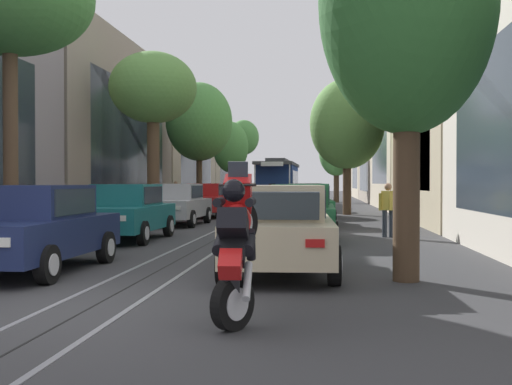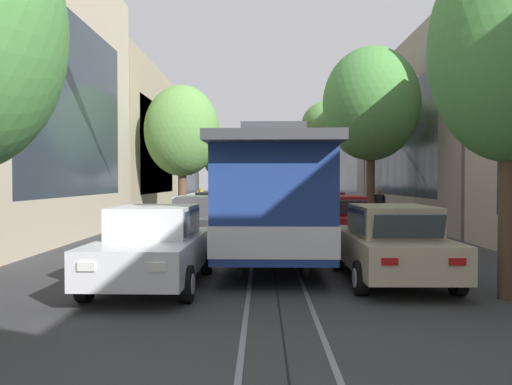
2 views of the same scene
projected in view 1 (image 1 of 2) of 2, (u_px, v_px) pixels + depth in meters
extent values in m
plane|color=#38383A|center=(267.00, 211.00, 35.25)|extent=(171.02, 171.02, 0.00)
cube|color=gray|center=(265.00, 208.00, 40.12)|extent=(0.08, 76.41, 0.01)
cube|color=gray|center=(282.00, 208.00, 40.01)|extent=(0.08, 76.41, 0.01)
cube|color=black|center=(274.00, 208.00, 40.06)|extent=(0.03, 76.41, 0.01)
cube|color=gray|center=(91.00, 128.00, 32.40)|extent=(4.52, 16.80, 8.91)
cube|color=#2D3842|center=(133.00, 136.00, 32.17)|extent=(0.04, 11.97, 5.35)
cube|color=#BCAD93|center=(161.00, 157.00, 49.49)|extent=(5.98, 16.80, 7.25)
cube|color=#2D3842|center=(197.00, 162.00, 49.20)|extent=(0.04, 11.97, 4.35)
cube|color=#BCAD93|center=(206.00, 159.00, 66.45)|extent=(5.04, 16.80, 8.34)
cube|color=#2D3842|center=(229.00, 163.00, 66.20)|extent=(0.04, 11.97, 5.00)
cube|color=#2D3842|center=(511.00, 120.00, 12.12)|extent=(0.04, 9.58, 3.79)
cube|color=tan|center=(472.00, 113.00, 25.45)|extent=(4.98, 13.38, 8.93)
cube|color=#2D3842|center=(410.00, 125.00, 25.71)|extent=(0.04, 9.58, 5.36)
cube|color=#BCAD93|center=(412.00, 126.00, 39.09)|extent=(4.07, 13.38, 10.34)
cube|color=#2D3842|center=(379.00, 135.00, 39.31)|extent=(0.04, 9.58, 6.21)
cube|color=gray|center=(394.00, 166.00, 52.68)|extent=(5.16, 13.38, 6.07)
cube|color=#2D3842|center=(364.00, 170.00, 52.95)|extent=(0.04, 9.58, 3.64)
cube|color=#BCAD93|center=(379.00, 166.00, 66.29)|extent=(5.08, 13.38, 6.69)
cube|color=#2D3842|center=(355.00, 170.00, 66.55)|extent=(0.04, 9.58, 4.01)
cube|color=#19234C|center=(34.00, 236.00, 11.36)|extent=(1.84, 4.32, 0.66)
cube|color=#19234C|center=(37.00, 201.00, 11.49)|extent=(1.49, 2.08, 0.60)
cube|color=#2D3842|center=(15.00, 204.00, 10.66)|extent=(1.33, 0.23, 0.47)
cube|color=#2D3842|center=(64.00, 201.00, 12.67)|extent=(1.30, 0.21, 0.45)
cube|color=#2D3842|center=(76.00, 202.00, 11.41)|extent=(0.05, 1.81, 0.47)
cube|color=white|center=(1.00, 242.00, 9.15)|extent=(0.28, 0.04, 0.14)
cube|color=#B21414|center=(105.00, 223.00, 13.44)|extent=(0.28, 0.04, 0.12)
cube|color=#B21414|center=(55.00, 223.00, 13.56)|extent=(0.28, 0.04, 0.12)
cylinder|color=black|center=(47.00, 265.00, 9.94)|extent=(0.21, 0.64, 0.64)
cylinder|color=silver|center=(54.00, 265.00, 9.93)|extent=(0.02, 0.35, 0.35)
cylinder|color=black|center=(106.00, 247.00, 12.59)|extent=(0.21, 0.64, 0.64)
cylinder|color=silver|center=(111.00, 247.00, 12.58)|extent=(0.02, 0.35, 0.35)
cylinder|color=black|center=(23.00, 246.00, 12.78)|extent=(0.21, 0.64, 0.64)
cylinder|color=silver|center=(18.00, 246.00, 12.80)|extent=(0.02, 0.35, 0.35)
cube|color=#196B70|center=(126.00, 217.00, 17.52)|extent=(1.82, 4.31, 0.66)
cube|color=#196B70|center=(128.00, 195.00, 17.66)|extent=(1.49, 2.07, 0.60)
cube|color=#2D3842|center=(118.00, 196.00, 16.83)|extent=(1.33, 0.23, 0.47)
cube|color=#2D3842|center=(140.00, 195.00, 18.83)|extent=(1.30, 0.20, 0.45)
cube|color=#2D3842|center=(153.00, 195.00, 17.58)|extent=(0.04, 1.81, 0.47)
cube|color=#2D3842|center=(102.00, 195.00, 17.74)|extent=(0.04, 1.81, 0.47)
cube|color=white|center=(120.00, 218.00, 15.31)|extent=(0.28, 0.04, 0.14)
cube|color=#B21414|center=(165.00, 210.00, 19.60)|extent=(0.28, 0.04, 0.12)
cube|color=white|center=(77.00, 218.00, 15.43)|extent=(0.28, 0.04, 0.14)
cube|color=#B21414|center=(130.00, 210.00, 19.72)|extent=(0.28, 0.04, 0.12)
cylinder|color=black|center=(143.00, 233.00, 16.10)|extent=(0.20, 0.64, 0.64)
cylinder|color=silver|center=(147.00, 233.00, 16.09)|extent=(0.02, 0.35, 0.35)
cylinder|color=black|center=(77.00, 233.00, 16.29)|extent=(0.20, 0.64, 0.64)
cylinder|color=silver|center=(73.00, 232.00, 16.31)|extent=(0.02, 0.35, 0.35)
cylinder|color=black|center=(168.00, 226.00, 18.76)|extent=(0.20, 0.64, 0.64)
cylinder|color=silver|center=(172.00, 226.00, 18.74)|extent=(0.02, 0.35, 0.35)
cylinder|color=black|center=(112.00, 226.00, 18.94)|extent=(0.20, 0.64, 0.64)
cylinder|color=silver|center=(108.00, 226.00, 18.96)|extent=(0.02, 0.35, 0.35)
cube|color=#B7B7BC|center=(177.00, 208.00, 23.81)|extent=(1.94, 4.35, 0.66)
cube|color=#B7B7BC|center=(178.00, 192.00, 23.94)|extent=(1.54, 2.11, 0.60)
cube|color=#2D3842|center=(172.00, 192.00, 23.11)|extent=(1.34, 0.26, 0.47)
cube|color=#2D3842|center=(186.00, 192.00, 25.12)|extent=(1.30, 0.24, 0.45)
cube|color=#2D3842|center=(197.00, 192.00, 23.84)|extent=(0.09, 1.81, 0.47)
cube|color=#2D3842|center=(159.00, 192.00, 24.04)|extent=(0.09, 1.81, 0.47)
cube|color=white|center=(177.00, 208.00, 21.59)|extent=(0.28, 0.05, 0.14)
cube|color=#B21414|center=(204.00, 204.00, 25.87)|extent=(0.28, 0.05, 0.12)
cube|color=white|center=(146.00, 208.00, 21.74)|extent=(0.28, 0.05, 0.14)
cube|color=#B21414|center=(178.00, 204.00, 26.02)|extent=(0.28, 0.05, 0.12)
cylinder|color=black|center=(192.00, 219.00, 22.37)|extent=(0.22, 0.65, 0.64)
cylinder|color=silver|center=(195.00, 219.00, 22.36)|extent=(0.03, 0.35, 0.35)
cylinder|color=black|center=(144.00, 219.00, 22.61)|extent=(0.22, 0.65, 0.64)
cylinder|color=silver|center=(141.00, 219.00, 22.62)|extent=(0.03, 0.35, 0.35)
cylinder|color=black|center=(207.00, 215.00, 25.01)|extent=(0.22, 0.65, 0.64)
cylinder|color=silver|center=(210.00, 215.00, 25.00)|extent=(0.03, 0.35, 0.35)
cylinder|color=black|center=(165.00, 215.00, 25.25)|extent=(0.22, 0.65, 0.64)
cylinder|color=silver|center=(162.00, 215.00, 25.26)|extent=(0.03, 0.35, 0.35)
cube|color=red|center=(207.00, 203.00, 29.32)|extent=(1.99, 4.38, 0.66)
cube|color=red|center=(207.00, 190.00, 29.46)|extent=(1.57, 2.13, 0.60)
cube|color=#2D3842|center=(203.00, 191.00, 28.63)|extent=(1.34, 0.28, 0.47)
cube|color=#2D3842|center=(213.00, 190.00, 30.63)|extent=(1.30, 0.26, 0.45)
cube|color=#2D3842|center=(223.00, 190.00, 29.35)|extent=(0.11, 1.81, 0.47)
cube|color=#2D3842|center=(192.00, 190.00, 29.57)|extent=(0.11, 1.81, 0.47)
cube|color=white|center=(208.00, 203.00, 27.10)|extent=(0.28, 0.05, 0.14)
cube|color=#B21414|center=(227.00, 200.00, 31.37)|extent=(0.28, 0.05, 0.12)
cube|color=white|center=(183.00, 203.00, 27.26)|extent=(0.28, 0.05, 0.14)
cube|color=#B21414|center=(205.00, 200.00, 31.53)|extent=(0.28, 0.05, 0.12)
cylinder|color=black|center=(219.00, 212.00, 27.87)|extent=(0.23, 0.65, 0.64)
cylinder|color=silver|center=(221.00, 212.00, 27.86)|extent=(0.04, 0.35, 0.35)
cylinder|color=black|center=(181.00, 211.00, 28.13)|extent=(0.23, 0.65, 0.64)
cylinder|color=silver|center=(179.00, 211.00, 28.15)|extent=(0.04, 0.35, 0.35)
cylinder|color=black|center=(230.00, 209.00, 30.51)|extent=(0.23, 0.65, 0.64)
cylinder|color=silver|center=(233.00, 209.00, 30.49)|extent=(0.04, 0.35, 0.35)
cylinder|color=black|center=(195.00, 209.00, 30.77)|extent=(0.23, 0.65, 0.64)
cylinder|color=silver|center=(193.00, 209.00, 30.79)|extent=(0.04, 0.35, 0.35)
cube|color=maroon|center=(223.00, 200.00, 35.06)|extent=(1.88, 4.33, 0.66)
cube|color=maroon|center=(223.00, 189.00, 35.20)|extent=(1.51, 2.09, 0.60)
cube|color=#2D3842|center=(221.00, 189.00, 34.36)|extent=(1.34, 0.25, 0.47)
cube|color=#2D3842|center=(226.00, 189.00, 36.37)|extent=(1.30, 0.22, 0.45)
cube|color=#2D3842|center=(236.00, 189.00, 35.13)|extent=(0.06, 1.81, 0.47)
cube|color=#2D3842|center=(210.00, 189.00, 35.26)|extent=(0.06, 1.81, 0.47)
cube|color=white|center=(227.00, 199.00, 32.86)|extent=(0.28, 0.04, 0.14)
cube|color=#B21414|center=(237.00, 197.00, 37.16)|extent=(0.28, 0.04, 0.12)
cube|color=white|center=(206.00, 199.00, 32.95)|extent=(0.28, 0.04, 0.14)
cube|color=#B21414|center=(218.00, 197.00, 37.25)|extent=(0.28, 0.04, 0.12)
cylinder|color=black|center=(235.00, 207.00, 33.66)|extent=(0.21, 0.64, 0.64)
cylinder|color=silver|center=(237.00, 207.00, 33.65)|extent=(0.03, 0.35, 0.35)
cylinder|color=black|center=(203.00, 207.00, 33.81)|extent=(0.21, 0.64, 0.64)
cylinder|color=silver|center=(201.00, 207.00, 33.82)|extent=(0.03, 0.35, 0.35)
cylinder|color=black|center=(241.00, 205.00, 36.32)|extent=(0.21, 0.64, 0.64)
cylinder|color=silver|center=(243.00, 205.00, 36.31)|extent=(0.03, 0.35, 0.35)
cylinder|color=black|center=(211.00, 205.00, 36.46)|extent=(0.21, 0.64, 0.64)
cylinder|color=silver|center=(209.00, 205.00, 36.47)|extent=(0.03, 0.35, 0.35)
cube|color=red|center=(239.00, 197.00, 40.84)|extent=(1.82, 4.31, 0.66)
cube|color=red|center=(240.00, 188.00, 40.98)|extent=(1.49, 2.07, 0.60)
cube|color=#2D3842|center=(238.00, 188.00, 40.14)|extent=(1.33, 0.23, 0.47)
cube|color=#2D3842|center=(242.00, 188.00, 42.15)|extent=(1.30, 0.20, 0.45)
cube|color=#2D3842|center=(251.00, 188.00, 40.90)|extent=(0.04, 1.81, 0.47)
cube|color=#2D3842|center=(228.00, 188.00, 41.06)|extent=(0.04, 1.81, 0.47)
cube|color=white|center=(243.00, 197.00, 38.63)|extent=(0.28, 0.04, 0.14)
cube|color=#B21414|center=(251.00, 195.00, 42.92)|extent=(0.28, 0.04, 0.12)
cube|color=white|center=(226.00, 197.00, 38.75)|extent=(0.28, 0.04, 0.14)
cube|color=#B21414|center=(235.00, 195.00, 43.04)|extent=(0.28, 0.04, 0.12)
cylinder|color=black|center=(250.00, 203.00, 39.42)|extent=(0.20, 0.64, 0.64)
cylinder|color=silver|center=(252.00, 203.00, 39.41)|extent=(0.02, 0.35, 0.35)
cylinder|color=black|center=(223.00, 203.00, 39.61)|extent=(0.20, 0.64, 0.64)
cylinder|color=silver|center=(221.00, 203.00, 39.62)|extent=(0.02, 0.35, 0.35)
cylinder|color=black|center=(255.00, 202.00, 42.07)|extent=(0.20, 0.64, 0.64)
cylinder|color=silver|center=(256.00, 202.00, 42.06)|extent=(0.02, 0.35, 0.35)
cylinder|color=black|center=(229.00, 202.00, 42.26)|extent=(0.20, 0.64, 0.64)
cylinder|color=silver|center=(227.00, 202.00, 42.28)|extent=(0.02, 0.35, 0.35)
cube|color=#C1B28E|center=(249.00, 195.00, 47.37)|extent=(1.81, 4.30, 0.66)
cube|color=#C1B28E|center=(249.00, 187.00, 47.51)|extent=(1.48, 2.07, 0.60)
cube|color=#2D3842|center=(248.00, 187.00, 46.68)|extent=(1.33, 0.22, 0.47)
cube|color=#2D3842|center=(251.00, 187.00, 48.69)|extent=(1.30, 0.20, 0.45)
cube|color=#2D3842|center=(259.00, 187.00, 47.44)|extent=(0.03, 1.81, 0.47)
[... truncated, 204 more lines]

